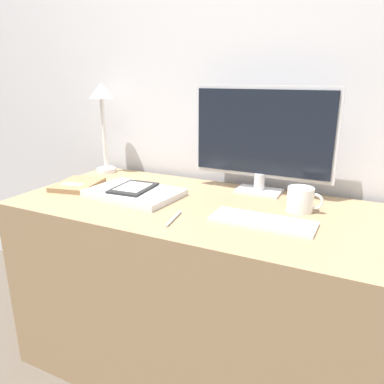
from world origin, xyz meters
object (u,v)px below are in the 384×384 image
Objects in this scene: monitor at (262,137)px; notebook at (78,185)px; pen at (174,219)px; keyboard at (263,221)px; desk_lamp at (102,109)px; laptop at (134,193)px; ereader at (133,188)px; coffee_mug at (301,200)px.

notebook is (-0.71, -0.26, -0.21)m from monitor.
monitor is 0.50m from pen.
monitor is at bearing 108.62° from keyboard.
monitor is 0.78m from notebook.
desk_lamp reaches higher than pen.
laptop is 0.02m from ereader.
monitor is 0.76m from desk_lamp.
ereader is at bearing -149.63° from monitor.
pen is (-0.27, -0.10, -0.00)m from keyboard.
ereader reaches higher than pen.
notebook is at bearing -177.56° from ereader.
ereader is at bearing 173.51° from keyboard.
desk_lamp is at bearing -179.53° from monitor.
laptop is 0.51m from desk_lamp.
desk_lamp is at bearing 171.57° from coffee_mug.
laptop is 2.75× the size of pen.
monitor is 0.40m from keyboard.
notebook is 0.56m from pen.
monitor is at bearing 68.69° from pen.
laptop is at bearing -39.52° from ereader.
keyboard is (0.11, -0.31, -0.22)m from monitor.
keyboard is 0.81m from notebook.
monitor reaches higher than coffee_mug.
monitor reaches higher than laptop.
coffee_mug reaches higher than notebook.
laptop is at bearing 149.49° from pen.
keyboard is at bearing 20.56° from pen.
ereader is at bearing 149.11° from pen.
coffee_mug reaches higher than laptop.
coffee_mug is at bearing 63.08° from keyboard.
desk_lamp is at bearing 145.76° from pen.
keyboard is 1.73× the size of ereader.
coffee_mug is at bearing 9.63° from ereader.
pen is at bearing -142.83° from coffee_mug.
keyboard is at bearing -6.49° from ereader.
desk_lamp is (-0.34, 0.25, 0.29)m from laptop.
ereader reaches higher than laptop.
ereader is 0.81× the size of notebook.
coffee_mug is (0.19, -0.15, -0.18)m from monitor.
notebook is at bearing -172.56° from coffee_mug.
coffee_mug is 0.44m from pen.
pen is at bearing -15.35° from notebook.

